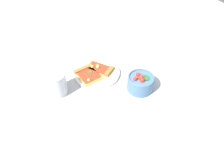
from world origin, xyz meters
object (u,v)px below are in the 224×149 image
(pizza_slice_far, at_px, (101,69))
(soda_glass, at_px, (57,85))
(salad_bowl, at_px, (141,82))
(plate, at_px, (97,73))
(pizza_slice_near, at_px, (87,74))
(paper_napkin, at_px, (147,64))

(pizza_slice_far, relative_size, soda_glass, 1.37)
(soda_glass, bearing_deg, salad_bowl, -19.04)
(salad_bowl, bearing_deg, pizza_slice_far, 125.06)
(plate, relative_size, soda_glass, 2.08)
(pizza_slice_near, relative_size, salad_bowl, 1.13)
(soda_glass, bearing_deg, pizza_slice_near, 18.13)
(salad_bowl, distance_m, soda_glass, 0.37)
(pizza_slice_far, xyz_separation_m, salad_bowl, (0.13, -0.18, 0.02))
(pizza_slice_far, xyz_separation_m, paper_napkin, (0.25, -0.04, -0.02))
(salad_bowl, xyz_separation_m, paper_napkin, (0.12, 0.14, -0.04))
(plate, distance_m, soda_glass, 0.21)
(plate, xyz_separation_m, salad_bowl, (0.15, -0.17, 0.03))
(pizza_slice_near, xyz_separation_m, soda_glass, (-0.15, -0.05, 0.03))
(pizza_slice_near, bearing_deg, paper_napkin, -5.02)
(pizza_slice_near, height_order, paper_napkin, pizza_slice_near)
(pizza_slice_far, bearing_deg, plate, -160.58)
(pizza_slice_near, height_order, soda_glass, soda_glass)
(paper_napkin, bearing_deg, salad_bowl, -130.59)
(plate, height_order, paper_napkin, plate)
(plate, height_order, soda_glass, soda_glass)
(pizza_slice_near, distance_m, salad_bowl, 0.26)
(plate, xyz_separation_m, paper_napkin, (0.27, -0.03, -0.01))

